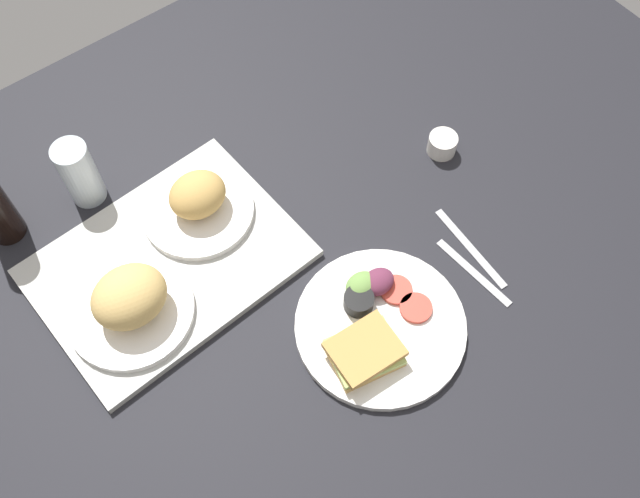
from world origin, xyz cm
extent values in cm
cube|color=black|center=(0.00, 0.00, -1.50)|extent=(190.00, 150.00, 3.00)
cube|color=#B2B2AD|center=(-20.21, 18.81, 0.80)|extent=(46.57, 35.18, 1.60)
cylinder|color=white|center=(-30.21, 13.81, 2.30)|extent=(21.67, 21.67, 1.40)
ellipsoid|color=#DBB266|center=(-29.33, 13.50, 7.37)|extent=(12.81, 11.07, 8.74)
cylinder|color=white|center=(-10.21, 23.81, 2.30)|extent=(20.55, 20.55, 1.40)
ellipsoid|color=tan|center=(-9.46, 23.99, 6.60)|extent=(10.57, 9.13, 7.21)
cylinder|color=white|center=(2.05, -13.75, 0.80)|extent=(29.17, 29.17, 1.60)
cube|color=tan|center=(-3.78, -16.38, 2.30)|extent=(12.65, 11.11, 1.40)
cube|color=#B2C66B|center=(-3.78, -16.38, 3.50)|extent=(12.85, 11.40, 1.00)
cube|color=tan|center=(-3.78, -16.38, 4.70)|extent=(11.67, 9.83, 1.40)
cylinder|color=#D14738|center=(8.61, -15.21, 2.00)|extent=(5.60, 5.60, 0.80)
cylinder|color=#D14738|center=(8.18, -10.55, 2.00)|extent=(5.60, 5.60, 0.80)
cylinder|color=black|center=(1.32, -8.65, 3.10)|extent=(5.20, 5.20, 3.00)
cylinder|color=#EFEACC|center=(1.32, -8.65, 4.20)|extent=(4.26, 4.26, 0.60)
ellipsoid|color=#729E4C|center=(3.51, -6.75, 3.40)|extent=(6.00, 4.80, 3.60)
ellipsoid|color=#6B2D47|center=(6.13, -7.92, 3.40)|extent=(6.00, 4.80, 3.60)
cylinder|color=silver|center=(-23.96, 40.71, 6.94)|extent=(6.46, 6.46, 13.87)
cylinder|color=silver|center=(35.66, 7.84, 2.00)|extent=(5.60, 5.60, 4.00)
cube|color=#B7B7BC|center=(22.05, -15.75, 0.25)|extent=(2.56, 17.06, 0.50)
cube|color=#B7B7BC|center=(25.05, -11.75, 0.25)|extent=(2.80, 19.05, 0.50)
camera|label=1|loc=(-35.20, -45.34, 113.67)|focal=40.32mm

